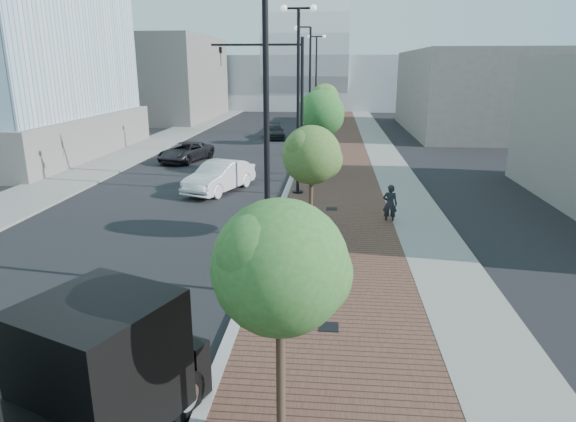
{
  "coord_description": "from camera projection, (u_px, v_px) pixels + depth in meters",
  "views": [
    {
      "loc": [
        2.4,
        -3.46,
        6.49
      ],
      "look_at": [
        1.0,
        12.0,
        2.0
      ],
      "focal_mm": 31.35,
      "sensor_mm": 36.0,
      "label": 1
    }
  ],
  "objects": [
    {
      "name": "sidewalk",
      "position": [
        346.0,
        143.0,
        43.27
      ],
      "size": [
        7.0,
        140.0,
        0.12
      ],
      "primitive_type": "cube",
      "color": "#4C2D23",
      "rests_on": "ground"
    },
    {
      "name": "concrete_strip",
      "position": [
        378.0,
        144.0,
        43.04
      ],
      "size": [
        2.4,
        140.0,
        0.13
      ],
      "primitive_type": "cube",
      "color": "slate",
      "rests_on": "ground"
    },
    {
      "name": "curb",
      "position": [
        306.0,
        143.0,
        43.57
      ],
      "size": [
        0.3,
        140.0,
        0.14
      ],
      "primitive_type": "cube",
      "color": "gray",
      "rests_on": "ground"
    },
    {
      "name": "west_sidewalk",
      "position": [
        160.0,
        141.0,
        44.7
      ],
      "size": [
        4.0,
        140.0,
        0.12
      ],
      "primitive_type": "cube",
      "color": "slate",
      "rests_on": "ground"
    },
    {
      "name": "white_sedan",
      "position": [
        219.0,
        177.0,
        26.83
      ],
      "size": [
        3.28,
        5.16,
        1.61
      ],
      "primitive_type": "imported",
      "rotation": [
        0.0,
        0.0,
        -0.35
      ],
      "color": "silver",
      "rests_on": "ground"
    },
    {
      "name": "dark_car_mid",
      "position": [
        186.0,
        152.0,
        35.34
      ],
      "size": [
        3.5,
        5.24,
        1.33
      ],
      "primitive_type": "imported",
      "rotation": [
        0.0,
        0.0,
        -0.29
      ],
      "color": "black",
      "rests_on": "ground"
    },
    {
      "name": "dark_car_far",
      "position": [
        274.0,
        131.0,
        46.64
      ],
      "size": [
        2.48,
        4.61,
        1.27
      ],
      "primitive_type": "imported",
      "rotation": [
        0.0,
        0.0,
        0.17
      ],
      "color": "black",
      "rests_on": "ground"
    },
    {
      "name": "pedestrian",
      "position": [
        390.0,
        204.0,
        21.33
      ],
      "size": [
        0.68,
        0.51,
        1.7
      ],
      "primitive_type": "imported",
      "rotation": [
        0.0,
        0.0,
        2.97
      ],
      "color": "black",
      "rests_on": "ground"
    },
    {
      "name": "streetlight_1",
      "position": [
        263.0,
        148.0,
        13.64
      ],
      "size": [
        1.44,
        0.56,
        9.21
      ],
      "color": "black",
      "rests_on": "ground"
    },
    {
      "name": "streetlight_2",
      "position": [
        298.0,
        101.0,
        24.98
      ],
      "size": [
        1.72,
        0.56,
        9.28
      ],
      "color": "black",
      "rests_on": "ground"
    },
    {
      "name": "streetlight_3",
      "position": [
        308.0,
        97.0,
        36.6
      ],
      "size": [
        1.44,
        0.56,
        9.21
      ],
      "color": "black",
      "rests_on": "ground"
    },
    {
      "name": "streetlight_4",
      "position": [
        316.0,
        84.0,
        47.94
      ],
      "size": [
        1.72,
        0.56,
        9.28
      ],
      "color": "black",
      "rests_on": "ground"
    },
    {
      "name": "traffic_mast",
      "position": [
        286.0,
        94.0,
        27.88
      ],
      "size": [
        5.09,
        0.2,
        8.0
      ],
      "color": "black",
      "rests_on": "ground"
    },
    {
      "name": "tree_0",
      "position": [
        283.0,
        267.0,
        8.1
      ],
      "size": [
        2.31,
        2.24,
        4.5
      ],
      "color": "#382619",
      "rests_on": "ground"
    },
    {
      "name": "tree_1",
      "position": [
        313.0,
        155.0,
        18.64
      ],
      "size": [
        2.27,
        2.2,
        4.41
      ],
      "color": "#382619",
      "rests_on": "ground"
    },
    {
      "name": "tree_2",
      "position": [
        321.0,
        114.0,
        30.0
      ],
      "size": [
        2.84,
        2.84,
        5.16
      ],
      "color": "#382619",
      "rests_on": "ground"
    },
    {
      "name": "tree_3",
      "position": [
        325.0,
        98.0,
        41.42
      ],
      "size": [
        2.36,
        2.3,
        5.12
      ],
      "color": "#382619",
      "rests_on": "ground"
    },
    {
      "name": "convention_center",
      "position": [
        309.0,
        69.0,
        85.15
      ],
      "size": [
        50.0,
        30.0,
        50.0
      ],
      "color": "#B1B7BC",
      "rests_on": "ground"
    },
    {
      "name": "commercial_block_nw",
      "position": [
        156.0,
        78.0,
        63.07
      ],
      "size": [
        14.0,
        20.0,
        10.0
      ],
      "primitive_type": "cube",
      "color": "#68625E",
      "rests_on": "ground"
    },
    {
      "name": "commercial_block_ne",
      "position": [
        470.0,
        92.0,
        50.66
      ],
      "size": [
        12.0,
        22.0,
        8.0
      ],
      "primitive_type": "cube",
      "color": "#615B57",
      "rests_on": "ground"
    },
    {
      "name": "utility_cover_1",
      "position": [
        329.0,
        327.0,
        12.73
      ],
      "size": [
        0.5,
        0.5,
        0.02
      ],
      "primitive_type": "cube",
      "color": "black",
      "rests_on": "sidewalk"
    },
    {
      "name": "utility_cover_2",
      "position": [
        332.0,
        209.0,
        23.26
      ],
      "size": [
        0.5,
        0.5,
        0.02
      ],
      "primitive_type": "cube",
      "color": "black",
      "rests_on": "sidewalk"
    }
  ]
}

